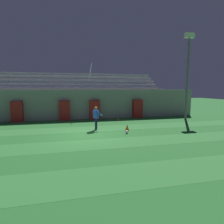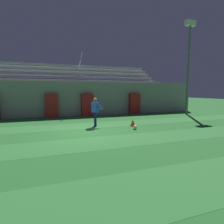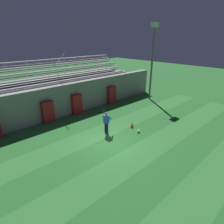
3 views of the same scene
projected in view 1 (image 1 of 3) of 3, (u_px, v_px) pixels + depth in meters
The scene contains 15 objects.
ground_plane at pixel (86, 135), 11.87m from camera, with size 80.00×80.00×0.00m, color #286B2D.
turf_stripe_near at pixel (102, 179), 6.07m from camera, with size 28.00×1.92×0.01m, color #337A38.
turf_stripe_mid at pixel (89, 144), 9.77m from camera, with size 28.00×1.92×0.01m, color #337A38.
turf_stripe_far at pixel (84, 129), 13.48m from camera, with size 28.00×1.92×0.01m, color #337A38.
back_wall at pixel (79, 104), 17.98m from camera, with size 24.00×0.60×2.80m, color #999691.
padding_pillar_gate_left at pixel (65, 111), 17.20m from camera, with size 0.96×0.44×1.81m, color #B21E1E.
padding_pillar_gate_right at pixel (95, 110), 17.82m from camera, with size 0.96×0.44×1.81m, color #B21E1E.
padding_pillar_far_left at pixel (17, 112), 16.29m from camera, with size 0.96×0.44×1.81m, color #B21E1E.
padding_pillar_far_right at pixel (138, 109), 18.80m from camera, with size 0.96×0.44×1.81m, color #B21E1E.
bleacher_stand at pixel (78, 102), 20.23m from camera, with size 18.00×4.05×5.43m.
floodlight_pole at pixel (188, 66), 17.49m from camera, with size 0.90×0.36×7.98m.
goalkeeper at pixel (96, 117), 13.17m from camera, with size 0.69×0.73×1.67m.
soccer_ball at pixel (127, 132), 12.14m from camera, with size 0.22×0.22×0.22m, color white.
traffic_cone at pixel (127, 127), 13.08m from camera, with size 0.30×0.30×0.42m, color orange.
water_bottle at pixel (118, 120), 16.89m from camera, with size 0.07×0.07×0.24m, color red.
Camera 1 is at (-1.00, -11.68, 2.90)m, focal length 30.00 mm.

